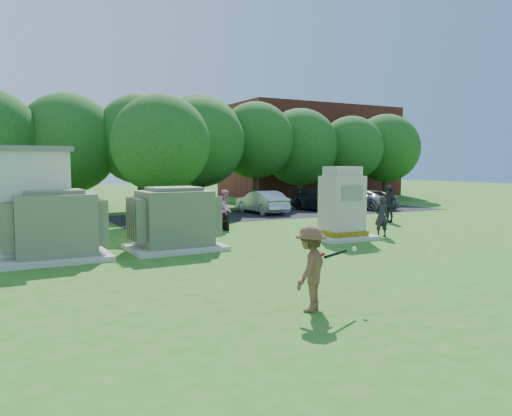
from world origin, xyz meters
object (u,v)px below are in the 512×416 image
generator_cabinet (342,207)px  person_by_generator (381,217)px  car_silver_a (262,202)px  car_silver_b (364,199)px  person_at_picnic (225,210)px  picnic_table (206,220)px  transformer_left (55,227)px  car_dark (323,200)px  batter (310,269)px  car_white (193,204)px  transformer_right (174,220)px  person_walking_right (389,204)px

generator_cabinet → person_by_generator: bearing=-9.7°
car_silver_a → car_silver_b: size_ratio=0.92×
person_at_picnic → car_silver_b: person_at_picnic is taller
picnic_table → transformer_left: bearing=-148.8°
generator_cabinet → car_dark: bearing=57.5°
batter → car_dark: (12.47, 16.75, -0.17)m
picnic_table → car_white: car_white is taller
car_silver_b → transformer_right: bearing=24.0°
transformer_left → car_dark: transformer_left is taller
transformer_right → car_white: size_ratio=0.77×
person_by_generator → car_silver_a: bearing=-80.4°
car_white → transformer_left: bearing=-151.8°
batter → car_silver_b: bearing=-168.8°
transformer_right → picnic_table: bearing=54.7°
car_silver_a → car_dark: 4.02m
batter → picnic_table: bearing=-139.1°
car_dark → car_silver_b: car_dark is taller
transformer_right → car_white: transformer_right is taller
transformer_left → car_white: bearing=49.7°
transformer_right → car_silver_b: size_ratio=0.70×
person_at_picnic → person_by_generator: bearing=-89.6°
generator_cabinet → car_white: 10.42m
person_by_generator → car_dark: 10.84m
person_by_generator → car_silver_b: 12.71m
transformer_left → transformer_right: bearing=0.0°
transformer_right → person_at_picnic: 5.20m
generator_cabinet → batter: generator_cabinet is taller
person_by_generator → car_dark: bearing=-102.1°
transformer_left → person_by_generator: (11.71, -1.08, -0.17)m
picnic_table → person_walking_right: person_walking_right is taller
generator_cabinet → car_silver_b: (9.45, 9.78, -0.60)m
person_at_picnic → car_silver_a: person_at_picnic is taller
picnic_table → person_at_picnic: person_at_picnic is taller
car_white → car_dark: car_white is taller
picnic_table → person_at_picnic: 0.92m
person_walking_right → car_white: size_ratio=0.46×
batter → person_walking_right: bearing=-174.3°
car_silver_a → car_dark: bearing=170.9°
transformer_right → car_dark: transformer_right is taller
car_white → car_silver_a: size_ratio=0.98×
picnic_table → car_silver_a: car_silver_a is taller
transformer_left → person_walking_right: transformer_left is taller
car_white → car_silver_b: car_white is taller
generator_cabinet → car_silver_a: (2.14, 10.11, -0.54)m
person_at_picnic → car_silver_b: (12.19, 5.21, -0.26)m
car_silver_a → car_silver_b: (7.32, -0.34, -0.06)m
generator_cabinet → person_by_generator: size_ratio=1.72×
car_dark → person_at_picnic: bearing=-161.2°
batter → person_at_picnic: size_ratio=0.96×
person_at_picnic → car_silver_b: bearing=-18.9°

